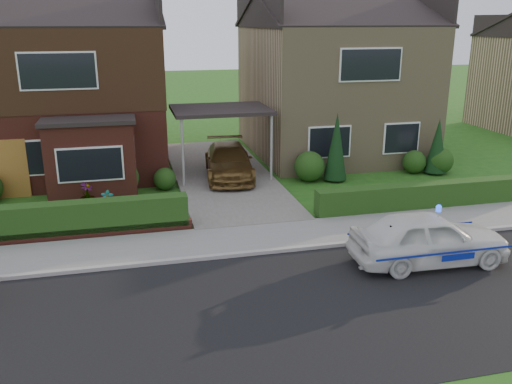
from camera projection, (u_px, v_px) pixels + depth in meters
name	position (u px, v px, depth m)	size (l,w,h in m)	color
ground	(311.00, 308.00, 11.92)	(120.00, 120.00, 0.00)	#1E5215
road	(311.00, 308.00, 11.92)	(60.00, 6.00, 0.02)	black
kerb	(274.00, 251.00, 14.73)	(60.00, 0.16, 0.12)	#9E9993
sidewalk	(264.00, 237.00, 15.71)	(60.00, 2.00, 0.10)	slate
driveway	(222.00, 174.00, 22.09)	(3.80, 12.00, 0.12)	#666059
house_left	(70.00, 77.00, 22.34)	(7.50, 9.53, 7.25)	maroon
house_right	(332.00, 74.00, 25.08)	(7.50, 8.06, 7.25)	tan
carport_link	(221.00, 111.00, 21.26)	(3.80, 3.00, 2.77)	black
dwarf_wall	(58.00, 236.00, 15.47)	(7.70, 0.25, 0.36)	maroon
hedge_left	(59.00, 239.00, 15.67)	(7.50, 0.55, 0.90)	black
hedge_right	(422.00, 209.00, 18.19)	(7.50, 0.55, 0.80)	black
shrub_left_mid	(120.00, 178.00, 19.44)	(1.32, 1.32, 1.32)	black
shrub_left_near	(165.00, 179.00, 20.15)	(0.84, 0.84, 0.84)	black
shrub_right_near	(309.00, 166.00, 21.17)	(1.20, 1.20, 1.20)	black
shrub_right_mid	(414.00, 162.00, 22.33)	(0.96, 0.96, 0.96)	black
shrub_right_far	(440.00, 161.00, 22.26)	(1.08, 1.08, 1.08)	black
conifer_a	(336.00, 149.00, 21.00)	(0.90, 0.90, 2.60)	black
conifer_b	(437.00, 148.00, 22.05)	(0.90, 0.90, 2.20)	black
police_car	(429.00, 239.00, 13.94)	(3.74, 4.12, 1.55)	silver
driveway_car	(229.00, 161.00, 21.34)	(1.78, 4.37, 1.27)	brown
potted_plant_a	(108.00, 203.00, 17.63)	(0.41, 0.27, 0.77)	gray
potted_plant_c	(87.00, 196.00, 18.21)	(0.48, 0.48, 0.85)	gray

